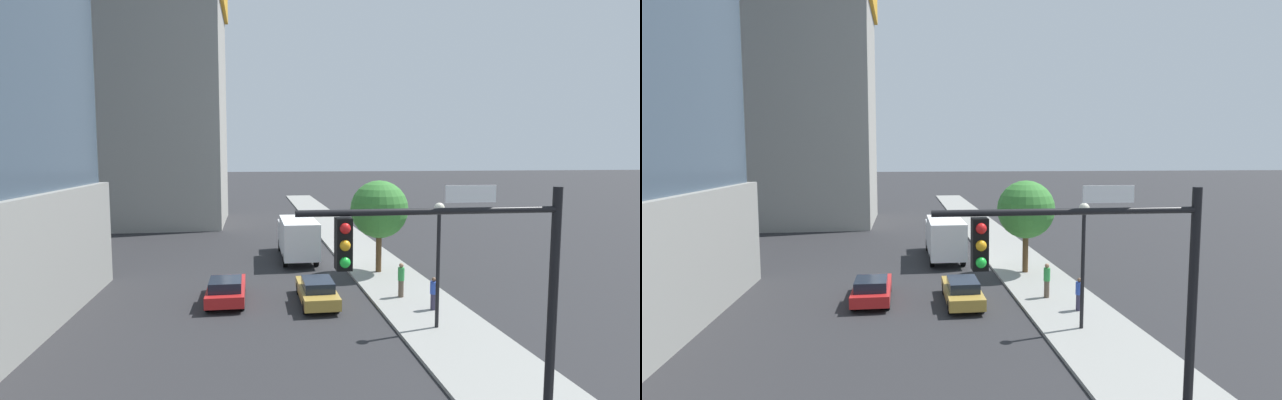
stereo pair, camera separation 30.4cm
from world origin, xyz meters
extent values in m
cube|color=gray|center=(7.54, 20.00, 0.07)|extent=(4.28, 120.00, 0.15)
cube|color=#9E9B93|center=(-10.01, 48.75, 13.16)|extent=(12.72, 13.17, 26.32)
cube|color=gold|center=(-6.19, 44.80, 16.97)|extent=(0.90, 0.90, 33.94)
cylinder|color=black|center=(5.80, 4.10, 3.53)|extent=(0.20, 0.20, 6.76)
cylinder|color=black|center=(2.99, 4.10, 6.43)|extent=(5.61, 0.14, 0.14)
cube|color=black|center=(1.15, 4.10, 5.81)|extent=(0.32, 0.36, 1.05)
sphere|color=red|center=(1.15, 3.91, 6.15)|extent=(0.22, 0.22, 0.22)
sphere|color=orange|center=(1.15, 3.91, 5.81)|extent=(0.22, 0.22, 0.22)
sphere|color=green|center=(1.15, 3.91, 5.47)|extent=(0.22, 0.22, 0.22)
cube|color=white|center=(3.83, 4.10, 6.78)|extent=(1.10, 0.04, 0.36)
cylinder|color=black|center=(7.17, 13.87, 2.65)|extent=(0.16, 0.16, 5.01)
sphere|color=silver|center=(7.17, 13.87, 5.34)|extent=(0.44, 0.44, 0.44)
cylinder|color=brown|center=(7.25, 23.73, 1.46)|extent=(0.36, 0.36, 2.63)
sphere|color=#387F33|center=(7.25, 23.73, 4.14)|extent=(3.63, 3.63, 3.63)
cube|color=#AD8938|center=(2.56, 18.40, 0.55)|extent=(1.74, 4.66, 0.57)
cube|color=#19212D|center=(2.56, 18.01, 1.08)|extent=(1.46, 2.08, 0.49)
cylinder|color=black|center=(1.79, 19.99, 0.32)|extent=(0.22, 0.64, 0.64)
cylinder|color=black|center=(3.32, 19.99, 0.32)|extent=(0.22, 0.64, 0.64)
cylinder|color=black|center=(1.79, 16.82, 0.32)|extent=(0.22, 0.64, 0.64)
cylinder|color=black|center=(3.32, 16.82, 0.32)|extent=(0.22, 0.64, 0.64)
cube|color=red|center=(-2.02, 19.35, 0.56)|extent=(1.88, 4.50, 0.56)
cube|color=#19212D|center=(-2.02, 18.63, 1.09)|extent=(1.58, 1.93, 0.51)
cylinder|color=black|center=(-2.85, 20.88, 0.33)|extent=(0.22, 0.67, 0.67)
cylinder|color=black|center=(-1.20, 20.88, 0.33)|extent=(0.22, 0.67, 0.67)
cylinder|color=black|center=(-2.85, 17.82, 0.33)|extent=(0.22, 0.67, 0.67)
cylinder|color=black|center=(-1.20, 17.82, 0.33)|extent=(0.22, 0.67, 0.67)
cube|color=silver|center=(2.56, 31.84, 1.47)|extent=(2.39, 2.22, 1.82)
cube|color=white|center=(2.56, 27.81, 1.79)|extent=(2.39, 5.55, 2.46)
cylinder|color=black|center=(1.51, 31.84, 0.46)|extent=(0.30, 0.92, 0.92)
cylinder|color=black|center=(3.61, 31.84, 0.46)|extent=(0.30, 0.92, 0.92)
cylinder|color=black|center=(1.51, 26.42, 0.46)|extent=(0.30, 0.92, 0.92)
cylinder|color=black|center=(3.61, 26.42, 0.46)|extent=(0.30, 0.92, 0.92)
cylinder|color=#38334C|center=(7.91, 16.13, 0.54)|extent=(0.28, 0.28, 0.77)
cylinder|color=#2D4CB2|center=(7.91, 16.13, 1.22)|extent=(0.34, 0.34, 0.60)
sphere|color=brown|center=(7.91, 16.13, 1.63)|extent=(0.21, 0.21, 0.21)
cylinder|color=brown|center=(6.99, 18.32, 0.59)|extent=(0.28, 0.28, 0.88)
cylinder|color=green|center=(6.99, 18.32, 1.37)|extent=(0.34, 0.34, 0.68)
sphere|color=#997051|center=(6.99, 18.32, 1.83)|extent=(0.24, 0.24, 0.24)
camera|label=1|loc=(-0.65, -5.18, 7.60)|focal=26.79mm
camera|label=2|loc=(-0.35, -5.22, 7.60)|focal=26.79mm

